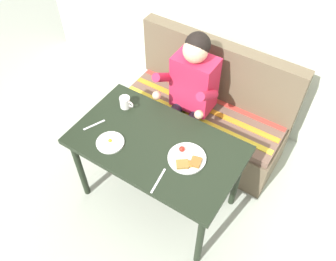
{
  "coord_description": "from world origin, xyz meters",
  "views": [
    {
      "loc": [
        0.9,
        -1.26,
        2.66
      ],
      "look_at": [
        0.0,
        0.15,
        0.72
      ],
      "focal_mm": 38.0,
      "sensor_mm": 36.0,
      "label": 1
    }
  ],
  "objects_px": {
    "fork": "(94,125)",
    "plate_breakfast": "(187,159)",
    "table": "(157,150)",
    "knife": "(158,181)",
    "person": "(190,89)",
    "couch": "(205,115)",
    "coffee_mug": "(125,102)",
    "plate_eggs": "(110,142)"
  },
  "relations": [
    {
      "from": "plate_eggs",
      "to": "fork",
      "type": "height_order",
      "value": "plate_eggs"
    },
    {
      "from": "table",
      "to": "couch",
      "type": "height_order",
      "value": "couch"
    },
    {
      "from": "person",
      "to": "fork",
      "type": "xyz_separation_m",
      "value": [
        -0.4,
        -0.69,
        -0.01
      ]
    },
    {
      "from": "plate_breakfast",
      "to": "knife",
      "type": "distance_m",
      "value": 0.25
    },
    {
      "from": "plate_eggs",
      "to": "fork",
      "type": "bearing_deg",
      "value": 161.59
    },
    {
      "from": "couch",
      "to": "person",
      "type": "xyz_separation_m",
      "value": [
        -0.08,
        -0.17,
        0.41
      ]
    },
    {
      "from": "table",
      "to": "fork",
      "type": "bearing_deg",
      "value": -167.56
    },
    {
      "from": "person",
      "to": "coffee_mug",
      "type": "xyz_separation_m",
      "value": [
        -0.32,
        -0.42,
        0.04
      ]
    },
    {
      "from": "plate_eggs",
      "to": "knife",
      "type": "bearing_deg",
      "value": -9.6
    },
    {
      "from": "table",
      "to": "knife",
      "type": "relative_size",
      "value": 6.0
    },
    {
      "from": "coffee_mug",
      "to": "knife",
      "type": "xyz_separation_m",
      "value": [
        0.58,
        -0.42,
        -0.05
      ]
    },
    {
      "from": "table",
      "to": "plate_breakfast",
      "type": "height_order",
      "value": "plate_breakfast"
    },
    {
      "from": "plate_breakfast",
      "to": "table",
      "type": "bearing_deg",
      "value": 178.16
    },
    {
      "from": "person",
      "to": "knife",
      "type": "bearing_deg",
      "value": -72.82
    },
    {
      "from": "knife",
      "to": "table",
      "type": "bearing_deg",
      "value": 118.84
    },
    {
      "from": "person",
      "to": "plate_eggs",
      "type": "relative_size",
      "value": 6.18
    },
    {
      "from": "coffee_mug",
      "to": "knife",
      "type": "height_order",
      "value": "coffee_mug"
    },
    {
      "from": "table",
      "to": "coffee_mug",
      "type": "relative_size",
      "value": 10.17
    },
    {
      "from": "fork",
      "to": "plate_breakfast",
      "type": "bearing_deg",
      "value": 31.79
    },
    {
      "from": "knife",
      "to": "person",
      "type": "bearing_deg",
      "value": 99.82
    },
    {
      "from": "plate_breakfast",
      "to": "plate_eggs",
      "type": "relative_size",
      "value": 1.32
    },
    {
      "from": "couch",
      "to": "knife",
      "type": "height_order",
      "value": "couch"
    },
    {
      "from": "couch",
      "to": "plate_breakfast",
      "type": "xyz_separation_m",
      "value": [
        0.25,
        -0.77,
        0.41
      ]
    },
    {
      "from": "couch",
      "to": "person",
      "type": "relative_size",
      "value": 1.19
    },
    {
      "from": "couch",
      "to": "knife",
      "type": "xyz_separation_m",
      "value": [
        0.18,
        -1.01,
        0.4
      ]
    },
    {
      "from": "couch",
      "to": "plate_breakfast",
      "type": "relative_size",
      "value": 5.55
    },
    {
      "from": "plate_eggs",
      "to": "knife",
      "type": "relative_size",
      "value": 0.98
    },
    {
      "from": "plate_breakfast",
      "to": "coffee_mug",
      "type": "bearing_deg",
      "value": 164.53
    },
    {
      "from": "person",
      "to": "plate_breakfast",
      "type": "relative_size",
      "value": 4.67
    },
    {
      "from": "table",
      "to": "fork",
      "type": "distance_m",
      "value": 0.49
    },
    {
      "from": "fork",
      "to": "coffee_mug",
      "type": "bearing_deg",
      "value": 98.35
    },
    {
      "from": "couch",
      "to": "coffee_mug",
      "type": "bearing_deg",
      "value": -123.73
    },
    {
      "from": "plate_eggs",
      "to": "fork",
      "type": "distance_m",
      "value": 0.22
    },
    {
      "from": "table",
      "to": "knife",
      "type": "xyz_separation_m",
      "value": [
        0.18,
        -0.25,
        0.08
      ]
    },
    {
      "from": "fork",
      "to": "person",
      "type": "bearing_deg",
      "value": 84.42
    },
    {
      "from": "table",
      "to": "plate_eggs",
      "type": "relative_size",
      "value": 6.12
    },
    {
      "from": "person",
      "to": "table",
      "type": "bearing_deg",
      "value": -82.57
    },
    {
      "from": "person",
      "to": "plate_eggs",
      "type": "bearing_deg",
      "value": -104.24
    },
    {
      "from": "plate_breakfast",
      "to": "person",
      "type": "bearing_deg",
      "value": 118.84
    },
    {
      "from": "person",
      "to": "plate_breakfast",
      "type": "bearing_deg",
      "value": -61.16
    },
    {
      "from": "coffee_mug",
      "to": "knife",
      "type": "bearing_deg",
      "value": -36.01
    },
    {
      "from": "couch",
      "to": "person",
      "type": "distance_m",
      "value": 0.45
    }
  ]
}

